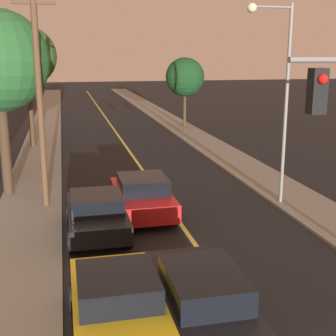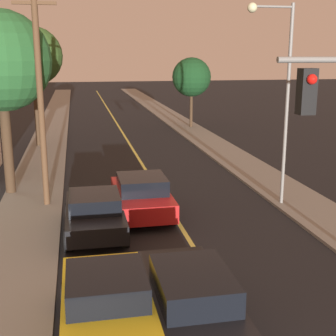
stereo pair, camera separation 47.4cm
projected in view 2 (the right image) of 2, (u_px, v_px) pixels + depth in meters
The scene contains 12 objects.
road_surface at pixel (117, 124), 41.30m from camera, with size 8.42×80.00×0.01m.
sidewalk_left at pixel (53, 125), 40.27m from camera, with size 2.50×80.00×0.12m.
sidewalk_right at pixel (177, 121), 42.31m from camera, with size 2.50×80.00×0.12m.
car_near_lane_front at pixel (191, 300), 10.30m from camera, with size 1.93×4.81×1.50m.
car_near_lane_second at pixel (142, 195), 17.80m from camera, with size 2.11×4.30×1.56m.
car_outer_lane_front at pixel (107, 303), 10.08m from camera, with size 2.02×4.01×1.56m.
car_outer_lane_second at pixel (95, 213), 15.86m from camera, with size 2.02×4.23×1.49m.
streetlamp_right at pixel (279, 81), 17.83m from camera, with size 1.84×0.36×7.73m.
utility_pole_left at pixel (40, 96), 17.86m from camera, with size 1.60×0.24×8.31m.
tree_left_near at pixel (33, 56), 29.63m from camera, with size 3.69×3.69×7.60m.
tree_left_far at pixel (0, 62), 19.19m from camera, with size 4.17×4.17×7.71m.
tree_right_near at pixel (192, 77), 37.83m from camera, with size 3.14×3.14×5.62m.
Camera 2 is at (-3.49, -5.15, 6.03)m, focal length 50.00 mm.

